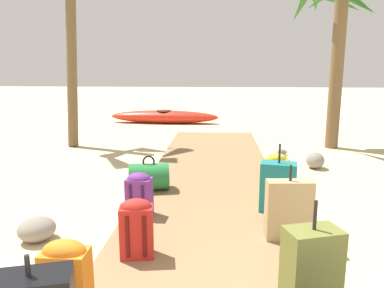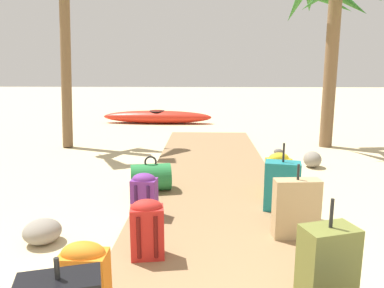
{
  "view_description": "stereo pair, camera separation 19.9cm",
  "coord_description": "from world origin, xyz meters",
  "px_view_note": "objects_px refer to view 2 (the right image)",
  "views": [
    {
      "loc": [
        0.1,
        -0.8,
        1.67
      ],
      "look_at": [
        -0.3,
        4.63,
        0.55
      ],
      "focal_mm": 34.52,
      "sensor_mm": 36.0,
      "label": 1
    },
    {
      "loc": [
        -0.1,
        -0.81,
        1.67
      ],
      "look_at": [
        -0.3,
        4.63,
        0.55
      ],
      "focal_mm": 34.52,
      "sensor_mm": 36.0,
      "label": 2
    }
  ],
  "objects_px": {
    "suitcase_olive": "(327,267)",
    "backpack_red": "(147,227)",
    "duffel_bag_green": "(151,177)",
    "suitcase_tan": "(296,208)",
    "backpack_yellow": "(278,173)",
    "palm_tree_far_right": "(332,6)",
    "kayak": "(157,117)",
    "backpack_orange": "(85,283)",
    "backpack_purple": "(144,194)",
    "suitcase_teal": "(282,186)"
  },
  "relations": [
    {
      "from": "suitcase_olive",
      "to": "backpack_red",
      "type": "height_order",
      "value": "suitcase_olive"
    },
    {
      "from": "duffel_bag_green",
      "to": "suitcase_tan",
      "type": "height_order",
      "value": "suitcase_tan"
    },
    {
      "from": "backpack_yellow",
      "to": "suitcase_tan",
      "type": "bearing_deg",
      "value": -93.02
    },
    {
      "from": "duffel_bag_green",
      "to": "suitcase_olive",
      "type": "bearing_deg",
      "value": -57.1
    },
    {
      "from": "palm_tree_far_right",
      "to": "kayak",
      "type": "xyz_separation_m",
      "value": [
        -4.07,
        3.3,
        -2.73
      ]
    },
    {
      "from": "duffel_bag_green",
      "to": "suitcase_olive",
      "type": "distance_m",
      "value": 2.83
    },
    {
      "from": "suitcase_tan",
      "to": "backpack_yellow",
      "type": "distance_m",
      "value": 1.22
    },
    {
      "from": "backpack_orange",
      "to": "backpack_red",
      "type": "height_order",
      "value": "backpack_orange"
    },
    {
      "from": "duffel_bag_green",
      "to": "kayak",
      "type": "xyz_separation_m",
      "value": [
        -0.78,
        6.66,
        -0.06
      ]
    },
    {
      "from": "backpack_purple",
      "to": "palm_tree_far_right",
      "type": "relative_size",
      "value": 0.13
    },
    {
      "from": "suitcase_teal",
      "to": "kayak",
      "type": "distance_m",
      "value": 7.67
    },
    {
      "from": "duffel_bag_green",
      "to": "backpack_orange",
      "type": "distance_m",
      "value": 2.64
    },
    {
      "from": "backpack_red",
      "to": "kayak",
      "type": "height_order",
      "value": "backpack_red"
    },
    {
      "from": "backpack_red",
      "to": "palm_tree_far_right",
      "type": "relative_size",
      "value": 0.14
    },
    {
      "from": "suitcase_tan",
      "to": "backpack_orange",
      "type": "bearing_deg",
      "value": -140.68
    },
    {
      "from": "suitcase_teal",
      "to": "palm_tree_far_right",
      "type": "bearing_deg",
      "value": 66.96
    },
    {
      "from": "duffel_bag_green",
      "to": "kayak",
      "type": "bearing_deg",
      "value": 96.66
    },
    {
      "from": "suitcase_tan",
      "to": "suitcase_teal",
      "type": "bearing_deg",
      "value": 89.41
    },
    {
      "from": "suitcase_teal",
      "to": "kayak",
      "type": "relative_size",
      "value": 0.23
    },
    {
      "from": "suitcase_olive",
      "to": "backpack_red",
      "type": "distance_m",
      "value": 1.44
    },
    {
      "from": "suitcase_olive",
      "to": "kayak",
      "type": "relative_size",
      "value": 0.22
    },
    {
      "from": "backpack_yellow",
      "to": "suitcase_olive",
      "type": "xyz_separation_m",
      "value": [
        -0.11,
        -2.27,
        -0.0
      ]
    },
    {
      "from": "backpack_yellow",
      "to": "backpack_red",
      "type": "xyz_separation_m",
      "value": [
        -1.42,
        -1.66,
        -0.02
      ]
    },
    {
      "from": "backpack_purple",
      "to": "kayak",
      "type": "bearing_deg",
      "value": 96.32
    },
    {
      "from": "backpack_orange",
      "to": "palm_tree_far_right",
      "type": "bearing_deg",
      "value": 61.15
    },
    {
      "from": "palm_tree_far_right",
      "to": "duffel_bag_green",
      "type": "bearing_deg",
      "value": -134.33
    },
    {
      "from": "backpack_orange",
      "to": "suitcase_teal",
      "type": "relative_size",
      "value": 0.72
    },
    {
      "from": "duffel_bag_green",
      "to": "backpack_yellow",
      "type": "distance_m",
      "value": 1.65
    },
    {
      "from": "duffel_bag_green",
      "to": "backpack_orange",
      "type": "height_order",
      "value": "backpack_orange"
    },
    {
      "from": "suitcase_tan",
      "to": "palm_tree_far_right",
      "type": "distance_m",
      "value": 5.61
    },
    {
      "from": "suitcase_olive",
      "to": "suitcase_teal",
      "type": "xyz_separation_m",
      "value": [
        0.05,
        1.74,
        -0.0
      ]
    },
    {
      "from": "duffel_bag_green",
      "to": "suitcase_tan",
      "type": "distance_m",
      "value": 2.07
    },
    {
      "from": "suitcase_olive",
      "to": "palm_tree_far_right",
      "type": "xyz_separation_m",
      "value": [
        1.75,
        5.74,
        2.56
      ]
    },
    {
      "from": "suitcase_tan",
      "to": "backpack_yellow",
      "type": "height_order",
      "value": "suitcase_tan"
    },
    {
      "from": "suitcase_tan",
      "to": "suitcase_olive",
      "type": "height_order",
      "value": "suitcase_olive"
    },
    {
      "from": "suitcase_teal",
      "to": "palm_tree_far_right",
      "type": "height_order",
      "value": "palm_tree_far_right"
    },
    {
      "from": "suitcase_tan",
      "to": "backpack_red",
      "type": "distance_m",
      "value": 1.42
    },
    {
      "from": "suitcase_tan",
      "to": "suitcase_teal",
      "type": "xyz_separation_m",
      "value": [
        0.01,
        0.7,
        -0.0
      ]
    },
    {
      "from": "duffel_bag_green",
      "to": "backpack_yellow",
      "type": "relative_size",
      "value": 1.06
    },
    {
      "from": "suitcase_tan",
      "to": "kayak",
      "type": "distance_m",
      "value": 8.33
    },
    {
      "from": "suitcase_olive",
      "to": "suitcase_teal",
      "type": "bearing_deg",
      "value": 88.35
    },
    {
      "from": "duffel_bag_green",
      "to": "suitcase_teal",
      "type": "relative_size",
      "value": 0.75
    },
    {
      "from": "suitcase_tan",
      "to": "suitcase_teal",
      "type": "height_order",
      "value": "suitcase_teal"
    },
    {
      "from": "backpack_red",
      "to": "palm_tree_far_right",
      "type": "distance_m",
      "value": 6.51
    },
    {
      "from": "kayak",
      "to": "backpack_yellow",
      "type": "bearing_deg",
      "value": -70.31
    },
    {
      "from": "duffel_bag_green",
      "to": "suitcase_olive",
      "type": "relative_size",
      "value": 0.76
    },
    {
      "from": "suitcase_tan",
      "to": "backpack_yellow",
      "type": "bearing_deg",
      "value": 86.98
    },
    {
      "from": "duffel_bag_green",
      "to": "kayak",
      "type": "relative_size",
      "value": 0.17
    },
    {
      "from": "backpack_yellow",
      "to": "suitcase_olive",
      "type": "relative_size",
      "value": 0.72
    },
    {
      "from": "backpack_yellow",
      "to": "suitcase_teal",
      "type": "relative_size",
      "value": 0.7
    }
  ]
}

